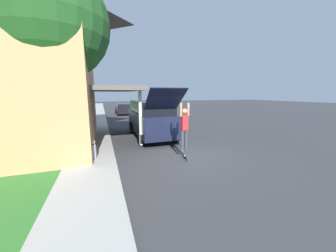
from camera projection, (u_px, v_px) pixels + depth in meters
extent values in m
plane|color=#333335|center=(181.00, 155.00, 8.08)|extent=(120.00, 120.00, 0.00)
cube|color=#2D6B28|center=(15.00, 138.00, 11.00)|extent=(10.00, 80.00, 0.08)
cube|color=#9E9E99|center=(95.00, 133.00, 12.45)|extent=(1.80, 80.00, 0.10)
cube|color=#5B514C|center=(113.00, 89.00, 10.55)|extent=(2.60, 6.03, 0.20)
cylinder|color=silver|center=(140.00, 118.00, 9.17)|extent=(0.16, 0.16, 2.70)
cylinder|color=brown|center=(60.00, 107.00, 7.52)|extent=(0.36, 0.36, 4.01)
sphere|color=#1E4C1E|center=(51.00, 22.00, 6.98)|extent=(4.26, 4.26, 4.26)
cube|color=black|center=(151.00, 122.00, 11.27)|extent=(1.96, 5.10, 1.19)
cube|color=black|center=(150.00, 107.00, 11.23)|extent=(1.80, 3.98, 0.65)
cylinder|color=black|center=(132.00, 128.00, 12.52)|extent=(0.24, 0.79, 0.79)
cylinder|color=black|center=(159.00, 126.00, 13.14)|extent=(0.24, 0.79, 0.79)
cylinder|color=black|center=(141.00, 138.00, 9.58)|extent=(0.24, 0.79, 0.79)
cylinder|color=black|center=(175.00, 135.00, 10.21)|extent=(0.24, 0.79, 0.79)
cube|color=black|center=(165.00, 99.00, 8.61)|extent=(1.73, 1.38, 0.98)
cube|color=black|center=(123.00, 110.00, 24.29)|extent=(1.81, 4.42, 0.62)
cube|color=black|center=(123.00, 106.00, 24.09)|extent=(1.59, 2.30, 0.52)
cylinder|color=black|center=(116.00, 111.00, 25.27)|extent=(0.20, 0.60, 0.60)
cylinder|color=black|center=(129.00, 111.00, 25.85)|extent=(0.20, 0.60, 0.60)
cylinder|color=black|center=(117.00, 113.00, 22.81)|extent=(0.20, 0.60, 0.60)
cylinder|color=black|center=(132.00, 113.00, 23.39)|extent=(0.20, 0.60, 0.60)
cylinder|color=#38383D|center=(182.00, 140.00, 7.62)|extent=(0.13, 0.13, 0.79)
cylinder|color=#38383D|center=(186.00, 139.00, 7.68)|extent=(0.13, 0.13, 0.79)
cube|color=#B22323|center=(184.00, 123.00, 7.53)|extent=(0.25, 0.20, 0.61)
sphere|color=#9E7051|center=(185.00, 111.00, 7.45)|extent=(0.22, 0.22, 0.22)
cylinder|color=#9E7051|center=(181.00, 110.00, 7.39)|extent=(0.09, 0.09, 0.54)
cylinder|color=#9E7051|center=(188.00, 110.00, 7.49)|extent=(0.09, 0.09, 0.54)
cube|color=#236B99|center=(186.00, 155.00, 7.73)|extent=(0.30, 0.78, 0.28)
cylinder|color=silver|center=(183.00, 151.00, 7.95)|extent=(0.03, 0.06, 0.06)
cylinder|color=silver|center=(184.00, 155.00, 8.00)|extent=(0.03, 0.06, 0.06)
cylinder|color=silver|center=(184.00, 156.00, 7.47)|extent=(0.03, 0.06, 0.06)
cylinder|color=silver|center=(186.00, 160.00, 7.52)|extent=(0.03, 0.06, 0.06)
cylinder|color=#99999E|center=(94.00, 152.00, 7.34)|extent=(0.20, 0.20, 0.57)
sphere|color=#99999E|center=(93.00, 142.00, 7.28)|extent=(0.18, 0.18, 0.18)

